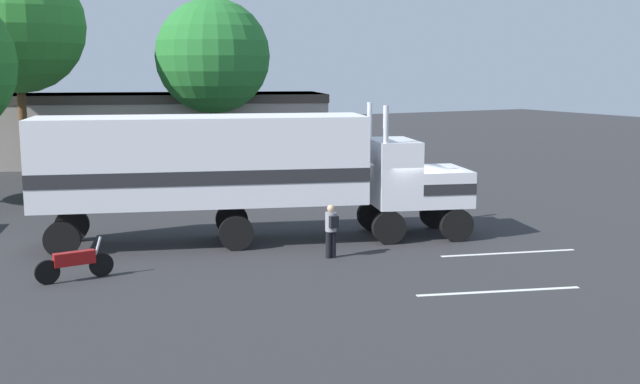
# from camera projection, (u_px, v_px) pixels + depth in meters

# --- Properties ---
(ground_plane) EXTENTS (120.00, 120.00, 0.00)m
(ground_plane) POSITION_uv_depth(u_px,v_px,m) (408.00, 236.00, 26.47)
(ground_plane) COLOR #2D2D30
(lane_stripe_near) EXTENTS (4.27, 1.39, 0.01)m
(lane_stripe_near) POSITION_uv_depth(u_px,v_px,m) (509.00, 253.00, 24.04)
(lane_stripe_near) COLOR silver
(lane_stripe_near) RESTS_ON ground_plane
(lane_stripe_mid) EXTENTS (4.23, 1.52, 0.01)m
(lane_stripe_mid) POSITION_uv_depth(u_px,v_px,m) (499.00, 291.00, 19.93)
(lane_stripe_mid) COLOR silver
(lane_stripe_mid) RESTS_ON ground_plane
(semi_truck) EXTENTS (14.22, 6.84, 4.50)m
(semi_truck) POSITION_uv_depth(u_px,v_px,m) (236.00, 166.00, 25.15)
(semi_truck) COLOR white
(semi_truck) RESTS_ON ground_plane
(person_bystander) EXTENTS (0.34, 0.45, 1.63)m
(person_bystander) POSITION_uv_depth(u_px,v_px,m) (331.00, 229.00, 23.32)
(person_bystander) COLOR black
(person_bystander) RESTS_ON ground_plane
(parked_bus) EXTENTS (11.25, 5.87, 3.40)m
(parked_bus) POSITION_uv_depth(u_px,v_px,m) (162.00, 149.00, 34.68)
(parked_bus) COLOR silver
(parked_bus) RESTS_ON ground_plane
(motorcycle) EXTENTS (2.11, 0.34, 1.12)m
(motorcycle) POSITION_uv_depth(u_px,v_px,m) (75.00, 263.00, 20.92)
(motorcycle) COLOR black
(motorcycle) RESTS_ON ground_plane
(tree_left) EXTENTS (6.90, 6.90, 11.24)m
(tree_left) POSITION_uv_depth(u_px,v_px,m) (17.00, 26.00, 39.97)
(tree_left) COLOR brown
(tree_left) RESTS_ON ground_plane
(tree_right) EXTENTS (6.38, 6.38, 9.49)m
(tree_right) POSITION_uv_depth(u_px,v_px,m) (213.00, 56.00, 43.24)
(tree_right) COLOR brown
(tree_right) RESTS_ON ground_plane
(building_backdrop) EXTENTS (22.51, 12.53, 4.13)m
(building_backdrop) POSITION_uv_depth(u_px,v_px,m) (142.00, 125.00, 46.52)
(building_backdrop) COLOR #9E938C
(building_backdrop) RESTS_ON ground_plane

